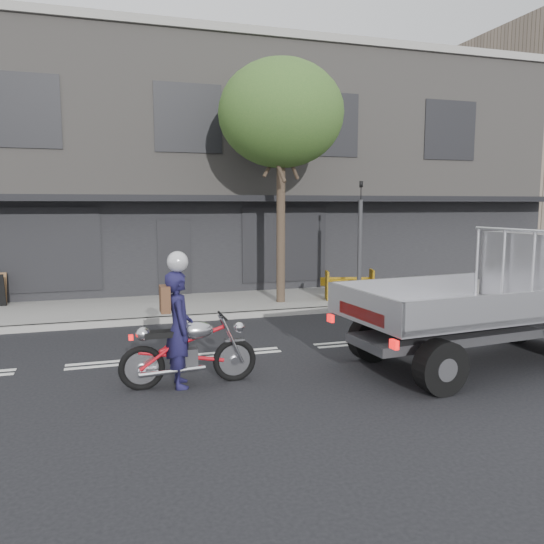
{
  "coord_description": "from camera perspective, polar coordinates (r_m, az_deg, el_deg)",
  "views": [
    {
      "loc": [
        -2.34,
        -9.79,
        2.89
      ],
      "look_at": [
        0.81,
        0.5,
        1.5
      ],
      "focal_mm": 35.0,
      "sensor_mm": 36.0,
      "label": 1
    }
  ],
  "objects": [
    {
      "name": "ground",
      "position": [
        10.47,
        -3.49,
        -8.68
      ],
      "size": [
        80.0,
        80.0,
        0.0
      ],
      "primitive_type": "plane",
      "color": "black",
      "rests_on": "ground"
    },
    {
      "name": "sidewalk",
      "position": [
        14.95,
        -7.73,
        -3.57
      ],
      "size": [
        32.0,
        3.2,
        0.15
      ],
      "primitive_type": "cube",
      "color": "gray",
      "rests_on": "ground"
    },
    {
      "name": "kerb",
      "position": [
        13.4,
        -6.61,
        -4.82
      ],
      "size": [
        32.0,
        0.2,
        0.15
      ],
      "primitive_type": "cube",
      "color": "gray",
      "rests_on": "ground"
    },
    {
      "name": "building_main",
      "position": [
        21.25,
        -10.86,
        10.22
      ],
      "size": [
        26.0,
        10.0,
        8.0
      ],
      "primitive_type": "cube",
      "color": "slate",
      "rests_on": "ground"
    },
    {
      "name": "street_tree",
      "position": [
        14.9,
        0.98,
        16.57
      ],
      "size": [
        3.4,
        3.4,
        6.74
      ],
      "color": "#382B21",
      "rests_on": "ground"
    },
    {
      "name": "traffic_light_pole",
      "position": [
        14.73,
        9.41,
        2.43
      ],
      "size": [
        0.12,
        0.12,
        3.5
      ],
      "color": "#2D2D30",
      "rests_on": "ground"
    },
    {
      "name": "motorcycle",
      "position": [
        8.64,
        -8.91,
        -8.23
      ],
      "size": [
        2.2,
        0.64,
        1.13
      ],
      "rotation": [
        0.0,
        0.0,
        -0.0
      ],
      "color": "black",
      "rests_on": "ground"
    },
    {
      "name": "rider",
      "position": [
        8.54,
        -9.96,
        -6.08
      ],
      "size": [
        0.44,
        0.68,
        1.85
      ],
      "primitive_type": "imported",
      "rotation": [
        0.0,
        0.0,
        1.57
      ],
      "color": "#17153A",
      "rests_on": "ground"
    },
    {
      "name": "flatbed_ute",
      "position": [
        11.12,
        26.72,
        -1.12
      ],
      "size": [
        5.49,
        2.65,
        2.46
      ],
      "rotation": [
        0.0,
        0.0,
        0.09
      ],
      "color": "black",
      "rests_on": "ground"
    },
    {
      "name": "construction_barrier",
      "position": [
        15.4,
        8.71,
        -1.37
      ],
      "size": [
        1.64,
        1.01,
        0.86
      ],
      "primitive_type": null,
      "rotation": [
        0.0,
        0.0,
        -0.28
      ],
      "color": "#FFB40D",
      "rests_on": "sidewalk"
    }
  ]
}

